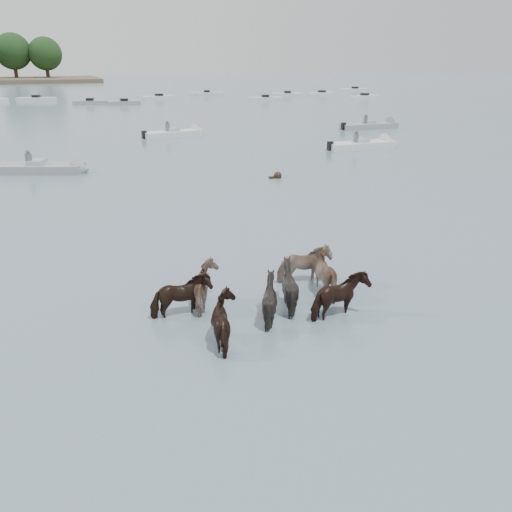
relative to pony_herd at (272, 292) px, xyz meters
name	(u,v)px	position (x,y,z in m)	size (l,w,h in m)	color
ground	(323,317)	(1.01, -0.92, -0.47)	(400.00, 400.00, 0.00)	slate
pony_herd	(272,292)	(0.00, 0.00, 0.00)	(5.75, 3.53, 1.36)	black
swimming_pony	(277,176)	(6.50, 14.25, -0.37)	(0.72, 0.44, 0.44)	black
motorboat_b	(51,169)	(-4.80, 20.29, -0.25)	(5.64, 3.53, 1.92)	gray
motorboat_c	(181,133)	(5.65, 31.86, -0.25)	(5.57, 2.37, 1.92)	silver
motorboat_d	(369,145)	(16.78, 20.91, -0.25)	(5.60, 1.63, 1.92)	silver
motorboat_e	(376,126)	(23.71, 30.28, -0.25)	(6.04, 1.62, 1.92)	gray
distant_flotilla	(92,100)	(2.20, 71.62, -0.22)	(107.62, 19.80, 0.93)	silver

